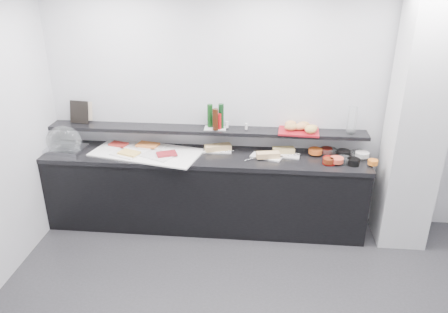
# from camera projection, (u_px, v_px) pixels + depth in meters

# --- Properties ---
(back_wall) EXTENTS (5.00, 0.02, 2.70)m
(back_wall) POSITION_uv_depth(u_px,v_px,m) (269.00, 110.00, 4.90)
(back_wall) COLOR silver
(back_wall) RESTS_ON ground
(column) EXTENTS (0.50, 0.50, 2.70)m
(column) POSITION_uv_depth(u_px,v_px,m) (416.00, 125.00, 4.45)
(column) COLOR silver
(column) RESTS_ON ground
(buffet_cabinet) EXTENTS (3.60, 0.60, 0.85)m
(buffet_cabinet) POSITION_uv_depth(u_px,v_px,m) (205.00, 192.00, 5.06)
(buffet_cabinet) COLOR black
(buffet_cabinet) RESTS_ON ground
(counter_top) EXTENTS (3.62, 0.62, 0.05)m
(counter_top) POSITION_uv_depth(u_px,v_px,m) (204.00, 157.00, 4.87)
(counter_top) COLOR black
(counter_top) RESTS_ON buffet_cabinet
(wall_shelf) EXTENTS (3.60, 0.25, 0.04)m
(wall_shelf) POSITION_uv_depth(u_px,v_px,m) (206.00, 130.00, 4.93)
(wall_shelf) COLOR black
(wall_shelf) RESTS_ON back_wall
(cloche_base) EXTENTS (0.51, 0.37, 0.04)m
(cloche_base) POSITION_uv_depth(u_px,v_px,m) (64.00, 149.00, 4.98)
(cloche_base) COLOR silver
(cloche_base) RESTS_ON counter_top
(cloche_dome) EXTENTS (0.43, 0.32, 0.34)m
(cloche_dome) POSITION_uv_depth(u_px,v_px,m) (64.00, 141.00, 4.92)
(cloche_dome) COLOR white
(cloche_dome) RESTS_ON cloche_base
(linen_runner) EXTENTS (1.30, 0.82, 0.01)m
(linen_runner) POSITION_uv_depth(u_px,v_px,m) (147.00, 152.00, 4.91)
(linen_runner) COLOR white
(linen_runner) RESTS_ON counter_top
(platter_meat_a) EXTENTS (0.34, 0.29, 0.01)m
(platter_meat_a) POSITION_uv_depth(u_px,v_px,m) (119.00, 145.00, 5.08)
(platter_meat_a) COLOR white
(platter_meat_a) RESTS_ON linen_runner
(food_meat_a) EXTENTS (0.23, 0.18, 0.02)m
(food_meat_a) POSITION_uv_depth(u_px,v_px,m) (118.00, 144.00, 5.05)
(food_meat_a) COLOR maroon
(food_meat_a) RESTS_ON platter_meat_a
(platter_salmon) EXTENTS (0.31, 0.22, 0.01)m
(platter_salmon) POSITION_uv_depth(u_px,v_px,m) (152.00, 147.00, 5.02)
(platter_salmon) COLOR silver
(platter_salmon) RESTS_ON linen_runner
(food_salmon) EXTENTS (0.27, 0.20, 0.02)m
(food_salmon) POSITION_uv_depth(u_px,v_px,m) (148.00, 145.00, 5.03)
(food_salmon) COLOR orange
(food_salmon) RESTS_ON platter_salmon
(platter_cheese) EXTENTS (0.36, 0.30, 0.01)m
(platter_cheese) POSITION_uv_depth(u_px,v_px,m) (126.00, 154.00, 4.83)
(platter_cheese) COLOR white
(platter_cheese) RESTS_ON linen_runner
(food_cheese) EXTENTS (0.26, 0.21, 0.02)m
(food_cheese) POSITION_uv_depth(u_px,v_px,m) (129.00, 153.00, 4.81)
(food_cheese) COLOR #F8CB60
(food_cheese) RESTS_ON platter_cheese
(platter_meat_b) EXTENTS (0.40, 0.34, 0.01)m
(platter_meat_b) POSITION_uv_depth(u_px,v_px,m) (158.00, 156.00, 4.79)
(platter_meat_b) COLOR white
(platter_meat_b) RESTS_ON linen_runner
(food_meat_b) EXTENTS (0.25, 0.21, 0.02)m
(food_meat_b) POSITION_uv_depth(u_px,v_px,m) (167.00, 154.00, 4.79)
(food_meat_b) COLOR maroon
(food_meat_b) RESTS_ON platter_meat_b
(sandwich_plate_left) EXTENTS (0.33, 0.15, 0.01)m
(sandwich_plate_left) POSITION_uv_depth(u_px,v_px,m) (217.00, 151.00, 4.96)
(sandwich_plate_left) COLOR white
(sandwich_plate_left) RESTS_ON counter_top
(sandwich_food_left) EXTENTS (0.32, 0.21, 0.06)m
(sandwich_food_left) POSITION_uv_depth(u_px,v_px,m) (218.00, 147.00, 4.95)
(sandwich_food_left) COLOR tan
(sandwich_food_left) RESTS_ON sandwich_plate_left
(tongs_left) EXTENTS (0.15, 0.06, 0.01)m
(tongs_left) POSITION_uv_depth(u_px,v_px,m) (227.00, 151.00, 4.91)
(tongs_left) COLOR silver
(tongs_left) RESTS_ON sandwich_plate_left
(sandwich_plate_mid) EXTENTS (0.37, 0.25, 0.01)m
(sandwich_plate_mid) POSITION_uv_depth(u_px,v_px,m) (266.00, 157.00, 4.80)
(sandwich_plate_mid) COLOR white
(sandwich_plate_mid) RESTS_ON counter_top
(sandwich_food_mid) EXTENTS (0.27, 0.15, 0.06)m
(sandwich_food_mid) POSITION_uv_depth(u_px,v_px,m) (268.00, 155.00, 4.75)
(sandwich_food_mid) COLOR tan
(sandwich_food_mid) RESTS_ON sandwich_plate_mid
(tongs_mid) EXTENTS (0.13, 0.10, 0.01)m
(tongs_mid) POSITION_uv_depth(u_px,v_px,m) (251.00, 159.00, 4.72)
(tongs_mid) COLOR #ACAFB3
(tongs_mid) RESTS_ON sandwich_plate_mid
(sandwich_plate_right) EXTENTS (0.36, 0.19, 0.01)m
(sandwich_plate_right) POSITION_uv_depth(u_px,v_px,m) (284.00, 155.00, 4.84)
(sandwich_plate_right) COLOR silver
(sandwich_plate_right) RESTS_ON counter_top
(sandwich_food_right) EXTENTS (0.25, 0.12, 0.06)m
(sandwich_food_right) POSITION_uv_depth(u_px,v_px,m) (284.00, 150.00, 4.88)
(sandwich_food_right) COLOR #D8BD71
(sandwich_food_right) RESTS_ON sandwich_plate_right
(tongs_right) EXTENTS (0.15, 0.07, 0.01)m
(tongs_right) POSITION_uv_depth(u_px,v_px,m) (294.00, 155.00, 4.81)
(tongs_right) COLOR silver
(tongs_right) RESTS_ON sandwich_plate_right
(bowl_glass_fruit) EXTENTS (0.24, 0.24, 0.07)m
(bowl_glass_fruit) POSITION_uv_depth(u_px,v_px,m) (328.00, 152.00, 4.85)
(bowl_glass_fruit) COLOR white
(bowl_glass_fruit) RESTS_ON counter_top
(fill_glass_fruit) EXTENTS (0.19, 0.19, 0.05)m
(fill_glass_fruit) POSITION_uv_depth(u_px,v_px,m) (315.00, 151.00, 4.84)
(fill_glass_fruit) COLOR orange
(fill_glass_fruit) RESTS_ON bowl_glass_fruit
(bowl_black_jam) EXTENTS (0.18, 0.18, 0.07)m
(bowl_black_jam) POSITION_uv_depth(u_px,v_px,m) (343.00, 154.00, 4.81)
(bowl_black_jam) COLOR black
(bowl_black_jam) RESTS_ON counter_top
(fill_black_jam) EXTENTS (0.12, 0.12, 0.05)m
(fill_black_jam) POSITION_uv_depth(u_px,v_px,m) (327.00, 150.00, 4.86)
(fill_black_jam) COLOR #56120C
(fill_black_jam) RESTS_ON bowl_black_jam
(bowl_glass_cream) EXTENTS (0.24, 0.24, 0.07)m
(bowl_glass_cream) POSITION_uv_depth(u_px,v_px,m) (359.00, 155.00, 4.77)
(bowl_glass_cream) COLOR white
(bowl_glass_cream) RESTS_ON counter_top
(fill_glass_cream) EXTENTS (0.19, 0.19, 0.05)m
(fill_glass_cream) POSITION_uv_depth(u_px,v_px,m) (362.00, 154.00, 4.76)
(fill_glass_cream) COLOR white
(fill_glass_cream) RESTS_ON bowl_glass_cream
(bowl_red_jam) EXTENTS (0.14, 0.14, 0.07)m
(bowl_red_jam) POSITION_uv_depth(u_px,v_px,m) (329.00, 161.00, 4.63)
(bowl_red_jam) COLOR maroon
(bowl_red_jam) RESTS_ON counter_top
(fill_red_jam) EXTENTS (0.12, 0.12, 0.05)m
(fill_red_jam) POSITION_uv_depth(u_px,v_px,m) (328.00, 161.00, 4.61)
(fill_red_jam) COLOR #63210E
(fill_red_jam) RESTS_ON bowl_red_jam
(bowl_glass_salmon) EXTENTS (0.16, 0.16, 0.07)m
(bowl_glass_salmon) POSITION_uv_depth(u_px,v_px,m) (344.00, 160.00, 4.65)
(bowl_glass_salmon) COLOR white
(bowl_glass_salmon) RESTS_ON counter_top
(fill_glass_salmon) EXTENTS (0.18, 0.18, 0.05)m
(fill_glass_salmon) POSITION_uv_depth(u_px,v_px,m) (337.00, 160.00, 4.62)
(fill_glass_salmon) COLOR #DB5035
(fill_glass_salmon) RESTS_ON bowl_glass_salmon
(bowl_black_fruit) EXTENTS (0.18, 0.18, 0.07)m
(bowl_black_fruit) POSITION_uv_depth(u_px,v_px,m) (353.00, 162.00, 4.61)
(bowl_black_fruit) COLOR black
(bowl_black_fruit) RESTS_ON counter_top
(fill_black_fruit) EXTENTS (0.13, 0.13, 0.05)m
(fill_black_fruit) POSITION_uv_depth(u_px,v_px,m) (373.00, 162.00, 4.57)
(fill_black_fruit) COLOR orange
(fill_black_fruit) RESTS_ON bowl_black_fruit
(framed_print) EXTENTS (0.23, 0.10, 0.26)m
(framed_print) POSITION_uv_depth(u_px,v_px,m) (79.00, 112.00, 5.05)
(framed_print) COLOR black
(framed_print) RESTS_ON wall_shelf
(print_art) EXTENTS (0.20, 0.06, 0.22)m
(print_art) POSITION_uv_depth(u_px,v_px,m) (84.00, 111.00, 5.10)
(print_art) COLOR beige
(print_art) RESTS_ON framed_print
(condiment_tray) EXTENTS (0.25, 0.16, 0.01)m
(condiment_tray) POSITION_uv_depth(u_px,v_px,m) (215.00, 128.00, 4.91)
(condiment_tray) COLOR silver
(condiment_tray) RESTS_ON wall_shelf
(bottle_green_a) EXTENTS (0.07, 0.07, 0.26)m
(bottle_green_a) POSITION_uv_depth(u_px,v_px,m) (210.00, 116.00, 4.89)
(bottle_green_a) COLOR #103B13
(bottle_green_a) RESTS_ON condiment_tray
(bottle_brown) EXTENTS (0.07, 0.07, 0.24)m
(bottle_brown) POSITION_uv_depth(u_px,v_px,m) (215.00, 119.00, 4.81)
(bottle_brown) COLOR #361709
(bottle_brown) RESTS_ON condiment_tray
(bottle_green_b) EXTENTS (0.07, 0.07, 0.28)m
(bottle_green_b) POSITION_uv_depth(u_px,v_px,m) (221.00, 116.00, 4.84)
(bottle_green_b) COLOR #0E3315
(bottle_green_b) RESTS_ON condiment_tray
(bottle_hot) EXTENTS (0.06, 0.06, 0.18)m
(bottle_hot) POSITION_uv_depth(u_px,v_px,m) (219.00, 121.00, 4.83)
(bottle_hot) COLOR red
(bottle_hot) RESTS_ON condiment_tray
(shaker_salt) EXTENTS (0.04, 0.04, 0.07)m
(shaker_salt) POSITION_uv_depth(u_px,v_px,m) (227.00, 125.00, 4.90)
(shaker_salt) COLOR white
(shaker_salt) RESTS_ON condiment_tray
(shaker_pepper) EXTENTS (0.04, 0.04, 0.07)m
(shaker_pepper) POSITION_uv_depth(u_px,v_px,m) (246.00, 126.00, 4.85)
(shaker_pepper) COLOR silver
(shaker_pepper) RESTS_ON condiment_tray
(bread_tray) EXTENTS (0.46, 0.34, 0.02)m
(bread_tray) POSITION_uv_depth(u_px,v_px,m) (299.00, 131.00, 4.82)
(bread_tray) COLOR maroon
(bread_tray) RESTS_ON wall_shelf
(bread_roll_nw) EXTENTS (0.14, 0.11, 0.08)m
(bread_roll_nw) POSITION_uv_depth(u_px,v_px,m) (291.00, 124.00, 4.88)
(bread_roll_nw) COLOR tan
(bread_roll_nw) RESTS_ON bread_tray
(bread_roll_sw) EXTENTS (0.17, 0.13, 0.08)m
(bread_roll_sw) POSITION_uv_depth(u_px,v_px,m) (291.00, 127.00, 4.79)
(bread_roll_sw) COLOR #B18143
(bread_roll_sw) RESTS_ON bread_tray
(bread_roll_s) EXTENTS (0.15, 0.12, 0.08)m
(bread_roll_s) POSITION_uv_depth(u_px,v_px,m) (311.00, 130.00, 4.70)
(bread_roll_s) COLOR tan
(bread_roll_s) RESTS_ON bread_tray
(bread_roll_se) EXTENTS (0.18, 0.15, 0.08)m
(bread_roll_se) POSITION_uv_depth(u_px,v_px,m) (311.00, 128.00, 4.75)
(bread_roll_se) COLOR tan
(bread_roll_se) RESTS_ON bread_tray
(bread_roll_midw) EXTENTS (0.18, 0.15, 0.08)m
(bread_roll_midw) POSITION_uv_depth(u_px,v_px,m) (300.00, 127.00, 4.80)
(bread_roll_midw) COLOR #C9874C
(bread_roll_midw) RESTS_ON bread_tray
(bread_roll_mide) EXTENTS (0.14, 0.10, 0.08)m
(bread_roll_mide) POSITION_uv_depth(u_px,v_px,m) (304.00, 125.00, 4.85)
(bread_roll_mide) COLOR #BA8447
(bread_roll_mide) RESTS_ON bread_tray
(carafe) EXTENTS (0.10, 0.10, 0.30)m
(carafe) POSITION_uv_depth(u_px,v_px,m) (352.00, 120.00, 4.72)
(carafe) COLOR white
(carafe) RESTS_ON wall_shelf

